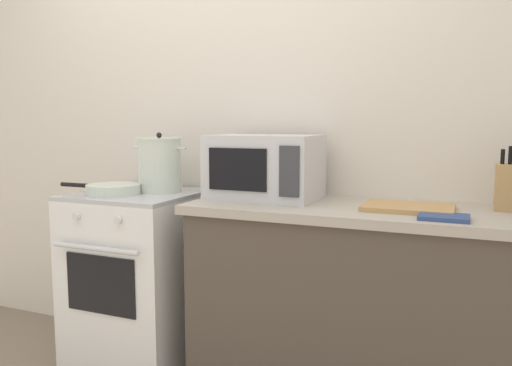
{
  "coord_description": "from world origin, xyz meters",
  "views": [
    {
      "loc": [
        1.23,
        -1.56,
        1.28
      ],
      "look_at": [
        0.32,
        0.6,
        1.0
      ],
      "focal_mm": 35.89,
      "sensor_mm": 36.0,
      "label": 1
    }
  ],
  "objects_px": {
    "cutting_board": "(408,207)",
    "knife_block": "(512,187)",
    "microwave": "(265,167)",
    "stove": "(139,279)",
    "frying_pan": "(112,189)",
    "oven_mitt": "(444,217)",
    "stock_pot": "(160,165)"
  },
  "relations": [
    {
      "from": "microwave",
      "to": "cutting_board",
      "type": "height_order",
      "value": "microwave"
    },
    {
      "from": "microwave",
      "to": "cutting_board",
      "type": "bearing_deg",
      "value": -6.65
    },
    {
      "from": "frying_pan",
      "to": "cutting_board",
      "type": "height_order",
      "value": "frying_pan"
    },
    {
      "from": "frying_pan",
      "to": "stove",
      "type": "bearing_deg",
      "value": 52.84
    },
    {
      "from": "stove",
      "to": "stock_pot",
      "type": "bearing_deg",
      "value": 39.76
    },
    {
      "from": "stock_pot",
      "to": "knife_block",
      "type": "distance_m",
      "value": 1.65
    },
    {
      "from": "knife_block",
      "to": "oven_mitt",
      "type": "relative_size",
      "value": 1.49
    },
    {
      "from": "stove",
      "to": "frying_pan",
      "type": "relative_size",
      "value": 1.96
    },
    {
      "from": "knife_block",
      "to": "oven_mitt",
      "type": "xyz_separation_m",
      "value": [
        -0.24,
        -0.3,
        -0.09
      ]
    },
    {
      "from": "stock_pot",
      "to": "knife_block",
      "type": "relative_size",
      "value": 1.17
    },
    {
      "from": "cutting_board",
      "to": "oven_mitt",
      "type": "height_order",
      "value": "cutting_board"
    },
    {
      "from": "stock_pot",
      "to": "stove",
      "type": "bearing_deg",
      "value": -140.24
    },
    {
      "from": "stove",
      "to": "oven_mitt",
      "type": "relative_size",
      "value": 5.11
    },
    {
      "from": "stove",
      "to": "cutting_board",
      "type": "relative_size",
      "value": 2.56
    },
    {
      "from": "stove",
      "to": "frying_pan",
      "type": "bearing_deg",
      "value": -127.16
    },
    {
      "from": "microwave",
      "to": "knife_block",
      "type": "relative_size",
      "value": 1.87
    },
    {
      "from": "frying_pan",
      "to": "knife_block",
      "type": "relative_size",
      "value": 1.75
    },
    {
      "from": "oven_mitt",
      "to": "stove",
      "type": "bearing_deg",
      "value": 173.94
    },
    {
      "from": "stock_pot",
      "to": "cutting_board",
      "type": "bearing_deg",
      "value": -3.42
    },
    {
      "from": "cutting_board",
      "to": "microwave",
      "type": "bearing_deg",
      "value": 173.35
    },
    {
      "from": "knife_block",
      "to": "stock_pot",
      "type": "bearing_deg",
      "value": -177.75
    },
    {
      "from": "cutting_board",
      "to": "knife_block",
      "type": "relative_size",
      "value": 1.34
    },
    {
      "from": "frying_pan",
      "to": "oven_mitt",
      "type": "relative_size",
      "value": 2.6
    },
    {
      "from": "stove",
      "to": "knife_block",
      "type": "distance_m",
      "value": 1.83
    },
    {
      "from": "stove",
      "to": "frying_pan",
      "type": "xyz_separation_m",
      "value": [
        -0.08,
        -0.1,
        0.48
      ]
    },
    {
      "from": "stove",
      "to": "knife_block",
      "type": "xyz_separation_m",
      "value": [
        1.74,
        0.14,
        0.56
      ]
    },
    {
      "from": "stove",
      "to": "oven_mitt",
      "type": "distance_m",
      "value": 1.57
    },
    {
      "from": "frying_pan",
      "to": "microwave",
      "type": "distance_m",
      "value": 0.79
    },
    {
      "from": "frying_pan",
      "to": "oven_mitt",
      "type": "xyz_separation_m",
      "value": [
        1.57,
        -0.06,
        -0.02
      ]
    },
    {
      "from": "frying_pan",
      "to": "oven_mitt",
      "type": "distance_m",
      "value": 1.57
    },
    {
      "from": "frying_pan",
      "to": "stock_pot",
      "type": "bearing_deg",
      "value": 46.43
    },
    {
      "from": "microwave",
      "to": "cutting_board",
      "type": "relative_size",
      "value": 1.39
    }
  ]
}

